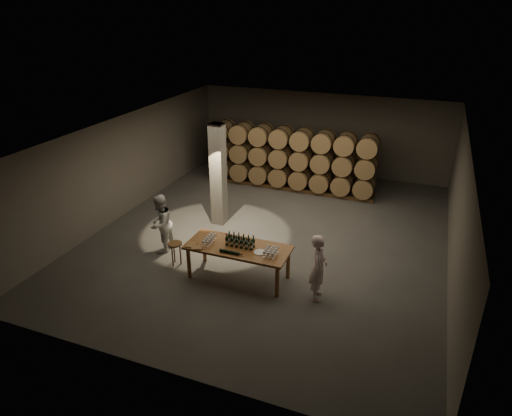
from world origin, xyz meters
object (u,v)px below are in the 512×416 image
at_px(tasting_table, 238,250).
at_px(bottle_cluster, 240,242).
at_px(stool, 175,247).
at_px(person_woman, 161,224).
at_px(plate, 260,252).
at_px(person_man, 318,267).
at_px(notebook_near, 197,248).

height_order(tasting_table, bottle_cluster, bottle_cluster).
relative_size(stool, person_woman, 0.37).
bearing_deg(person_woman, plate, 78.31).
relative_size(plate, person_man, 0.18).
bearing_deg(person_man, stool, 75.08).
distance_m(tasting_table, person_man, 2.08).
xyz_separation_m(bottle_cluster, person_woman, (-2.58, 0.45, -0.17)).
relative_size(tasting_table, plate, 8.68).
height_order(notebook_near, stool, notebook_near).
bearing_deg(bottle_cluster, notebook_near, -153.58).
distance_m(stool, person_woman, 0.93).
relative_size(person_man, person_woman, 0.99).
bearing_deg(plate, notebook_near, -167.01).
xyz_separation_m(bottle_cluster, stool, (-1.86, -0.04, -0.50)).
bearing_deg(tasting_table, person_woman, 169.20).
height_order(bottle_cluster, person_woman, person_woman).
xyz_separation_m(tasting_table, bottle_cluster, (0.04, 0.03, 0.22)).
relative_size(tasting_table, bottle_cluster, 3.55).
height_order(bottle_cluster, person_man, person_man).
distance_m(notebook_near, person_woman, 1.87).
bearing_deg(notebook_near, person_woman, 130.44).
bearing_deg(stool, bottle_cluster, 1.24).
bearing_deg(person_man, bottle_cluster, 72.38).
relative_size(bottle_cluster, plate, 2.44).
bearing_deg(bottle_cluster, person_woman, 170.11).
height_order(bottle_cluster, plate, bottle_cluster).
xyz_separation_m(stool, person_woman, (-0.72, 0.49, 0.33)).
distance_m(tasting_table, bottle_cluster, 0.23).
distance_m(plate, person_man, 1.47).
bearing_deg(person_woman, stool, 54.38).
bearing_deg(person_woman, notebook_near, 59.03).
distance_m(bottle_cluster, notebook_near, 1.07).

